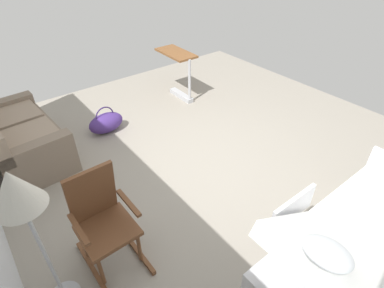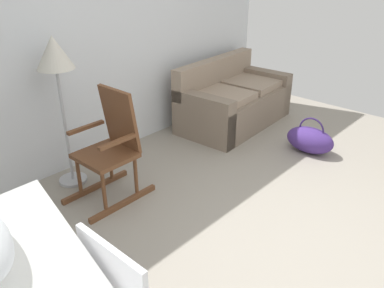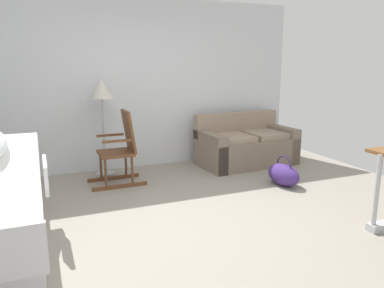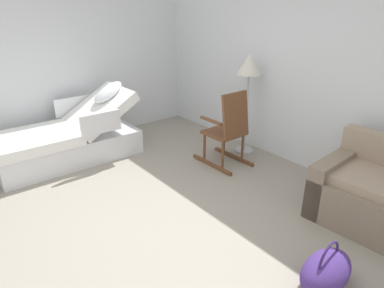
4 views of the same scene
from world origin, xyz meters
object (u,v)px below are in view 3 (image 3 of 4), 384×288
couch (246,146)px  floor_lamp (102,95)px  rocking_chair (121,149)px  duffel_bag (283,174)px

couch → floor_lamp: floor_lamp is taller
floor_lamp → couch: bearing=-6.9°
rocking_chair → duffel_bag: bearing=-24.6°
couch → rocking_chair: bearing=-173.9°
couch → rocking_chair: (-2.18, -0.23, 0.20)m
rocking_chair → floor_lamp: floor_lamp is taller
floor_lamp → rocking_chair: bearing=-74.1°
couch → duffel_bag: 1.21m
rocking_chair → floor_lamp: (-0.15, 0.52, 0.72)m
rocking_chair → floor_lamp: 0.90m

